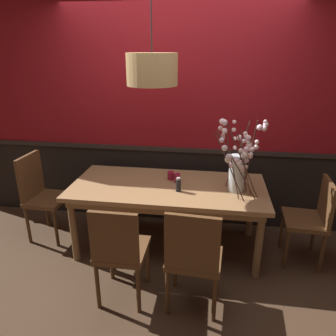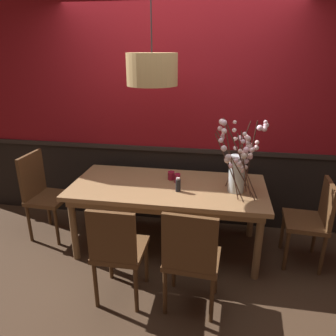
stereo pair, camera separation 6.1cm
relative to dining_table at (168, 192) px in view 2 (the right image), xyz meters
name	(u,v)px [view 2 (the right image)]	position (x,y,z in m)	size (l,w,h in m)	color
ground_plane	(168,246)	(0.00, 0.00, -0.65)	(24.00, 24.00, 0.00)	#422D1E
back_wall	(178,114)	(0.00, 0.65, 0.68)	(5.53, 0.14, 2.69)	black
dining_table	(168,192)	(0.00, 0.00, 0.00)	(1.97, 0.91, 0.73)	#997047
chair_head_east_end	(313,218)	(1.43, -0.03, -0.15)	(0.41, 0.46, 0.88)	brown
chair_head_west_end	(43,191)	(-1.43, 0.03, -0.11)	(0.42, 0.45, 0.97)	brown
chair_near_side_left	(118,249)	(-0.27, -0.85, -0.14)	(0.40, 0.43, 0.91)	brown
chair_far_side_left	(154,171)	(-0.33, 0.86, -0.11)	(0.47, 0.41, 0.95)	brown
chair_far_side_right	(200,175)	(0.27, 0.85, -0.12)	(0.45, 0.41, 0.94)	brown
chair_near_side_right	(191,256)	(0.33, -0.85, -0.13)	(0.46, 0.41, 0.93)	brown
vase_with_blossoms	(238,167)	(0.68, -0.06, 0.35)	(0.48, 0.61, 0.74)	silver
candle_holder_nearer_center	(171,176)	(0.01, 0.15, 0.13)	(0.08, 0.08, 0.09)	maroon
candle_holder_nearer_edge	(177,178)	(0.08, 0.09, 0.13)	(0.07, 0.07, 0.10)	maroon
condiment_bottle	(178,185)	(0.12, -0.13, 0.15)	(0.05, 0.05, 0.14)	black
pendant_lamp	(152,69)	(-0.14, -0.04, 1.21)	(0.46, 0.46, 0.96)	tan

